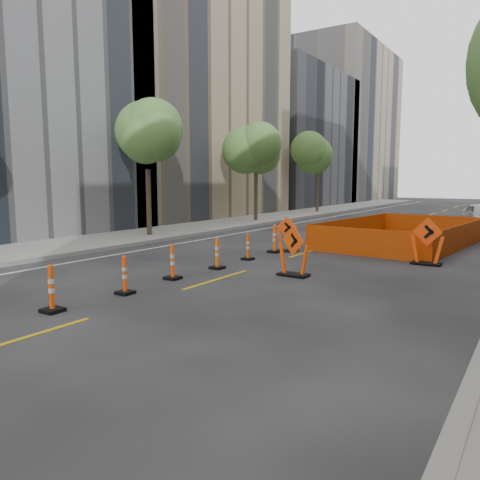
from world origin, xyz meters
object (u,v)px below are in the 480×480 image
Objects in this scene: channelizer_2 at (51,288)px; channelizer_7 at (274,239)px; channelizer_3 at (125,275)px; chevron_sign_left at (287,234)px; chevron_sign_center at (294,251)px; channelizer_4 at (172,262)px; chevron_sign_right at (427,241)px; channelizer_6 at (248,246)px; channelizer_5 at (217,253)px.

channelizer_2 is 9.80m from channelizer_7.
chevron_sign_left reaches higher than channelizer_3.
channelizer_2 is at bearing -89.99° from channelizer_7.
channelizer_3 is (0.12, 1.96, -0.03)m from channelizer_2.
channelizer_3 is 0.89× the size of channelizer_7.
chevron_sign_center reaches higher than chevron_sign_left.
channelizer_4 is at bearing -116.52° from chevron_sign_center.
chevron_sign_left is (0.29, 0.51, 0.14)m from channelizer_7.
chevron_sign_center is (2.62, 6.21, 0.24)m from channelizer_2.
channelizer_7 is (-0.12, 7.84, 0.06)m from channelizer_3.
channelizer_7 is 0.79× the size of chevron_sign_left.
chevron_sign_right is (5.38, 8.31, 0.30)m from channelizer_3.
channelizer_6 is at bearing 170.68° from chevron_sign_center.
chevron_sign_center is 4.99m from chevron_sign_right.
chevron_sign_center reaches higher than channelizer_5.
channelizer_2 is 0.95× the size of channelizer_7.
chevron_sign_right is at bearing 48.86° from channelizer_4.
channelizer_5 is at bearing 90.34° from channelizer_3.
chevron_sign_right is at bearing 57.07° from channelizer_3.
chevron_sign_right reaches higher than chevron_sign_center.
channelizer_5 reaches higher than channelizer_6.
channelizer_2 is 7.84m from channelizer_6.
channelizer_7 is at bearing -171.34° from chevron_sign_right.
channelizer_3 is at bearing -119.16° from chevron_sign_right.
channelizer_2 is 1.07× the size of channelizer_3.
chevron_sign_center is (2.33, -4.11, 0.07)m from chevron_sign_left.
channelizer_4 is 1.07× the size of channelizer_6.
channelizer_3 is 0.62× the size of chevron_sign_right.
chevron_sign_right is at bearing 23.90° from channelizer_6.
chevron_sign_right reaches higher than channelizer_7.
channelizer_7 is at bearing 148.90° from chevron_sign_center.
channelizer_5 reaches higher than channelizer_3.
chevron_sign_left is (0.19, 4.43, 0.18)m from channelizer_5.
chevron_sign_right reaches higher than channelizer_4.
channelizer_5 is at bearing 89.07° from channelizer_2.
channelizer_4 is 6.40m from chevron_sign_left.
channelizer_4 is 1.01× the size of channelizer_5.
channelizer_5 is 6.97m from chevron_sign_right.
chevron_sign_left is 5.22m from chevron_sign_right.
channelizer_7 is (0.05, 5.88, 0.03)m from channelizer_4.
channelizer_5 is 2.55m from chevron_sign_center.
channelizer_3 is at bearing 86.55° from channelizer_2.
channelizer_5 is at bearing -88.59° from channelizer_7.
chevron_sign_center is at bearing -121.59° from chevron_sign_right.
channelizer_4 is 0.68× the size of chevron_sign_center.
channelizer_4 is 0.74× the size of chevron_sign_left.
channelizer_3 is 9.91m from chevron_sign_right.
channelizer_6 is 3.08m from chevron_sign_center.
chevron_sign_right is (5.55, 6.35, 0.28)m from channelizer_4.
channelizer_5 is at bearing -149.80° from chevron_sign_center.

